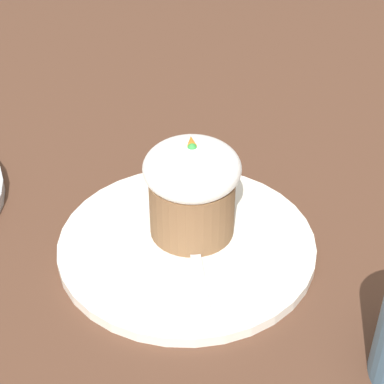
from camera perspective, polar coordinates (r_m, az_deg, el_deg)
ground_plane at (r=0.64m, az=-0.47°, el=-5.00°), size 4.00×4.00×0.00m
dessert_plate at (r=0.63m, az=-0.47°, el=-4.63°), size 0.25×0.25×0.01m
carrot_cake at (r=0.61m, az=-0.00°, el=0.43°), size 0.09×0.09×0.10m
spoon at (r=0.62m, az=0.16°, el=-4.79°), size 0.12×0.03×0.01m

